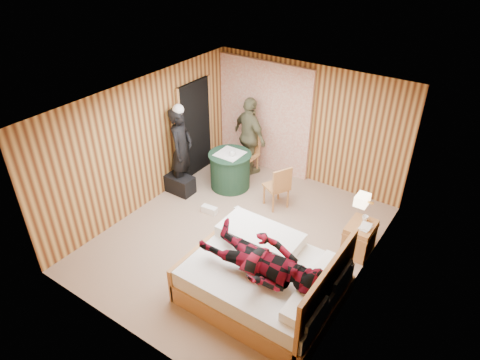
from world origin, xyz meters
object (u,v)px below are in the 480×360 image
Objects in this scene: chair_near at (279,185)px; man_on_bed at (261,254)px; woman_standing at (181,150)px; round_table at (230,170)px; man_at_table at (250,136)px; duffel_bag at (179,184)px; wall_lamp at (362,200)px; bed at (266,279)px; nightstand at (359,238)px; chair_far at (249,151)px.

chair_near is 2.58m from man_on_bed.
round_table is at bearing -69.16° from woman_standing.
man_at_table reaches higher than chair_near.
duffel_bag is at bearing 162.52° from woman_standing.
round_table is (-3.02, 0.85, -0.91)m from wall_lamp.
wall_lamp is 0.15× the size of woman_standing.
bed is 2.31m from chair_near.
nightstand is (0.76, 1.74, -0.04)m from bed.
man_on_bed is at bearing -53.44° from chair_far.
chair_far is at bearing 89.90° from round_table.
woman_standing is (-3.77, 0.25, -0.41)m from wall_lamp.
bed reaches higher than nightstand.
chair_far is 0.53× the size of man_on_bed.
duffel_bag is (-3.77, 0.09, -1.12)m from wall_lamp.
man_at_table is (0.00, 0.73, 0.47)m from round_table.
bed is at bearing -113.67° from nightstand.
duffel_bag is 0.73m from woman_standing.
round_table reaches higher than duffel_bag.
man_on_bed reaches higher than chair_far.
round_table is at bearing 110.94° from man_at_table.
round_table is 1.09m from duffel_bag.
round_table is 1.23m from chair_near.
nightstand is 3.25m from man_at_table.
nightstand is at bearing -105.31° from woman_standing.
chair_near is (-0.99, 2.08, 0.19)m from bed.
chair_near is at bearing -32.74° from chair_far.
nightstand is at bearing 179.12° from man_at_table.
round_table is (-2.97, 0.46, 0.10)m from nightstand.
wall_lamp is 3.80m from woman_standing.
duffel_bag is at bearing -134.81° from round_table.
woman_standing is at bearing -48.85° from chair_near.
man_at_table is at bearing 152.35° from wall_lamp.
round_table is at bearing -67.94° from chair_near.
man_at_table is at bearing 63.24° from duffel_bag.
round_table is 0.96× the size of chair_near.
chair_near is 2.06m from woman_standing.
wall_lamp is 1.08m from nightstand.
man_at_table is (-3.02, 1.58, -0.44)m from wall_lamp.
wall_lamp reaches higher than nightstand.
man_on_bed is at bearing -116.11° from wall_lamp.
man_on_bed reaches higher than chair_near.
bed is 1.26× the size of man_at_table.
man_at_table reaches higher than chair_far.
nightstand is 0.63× the size of chair_far.
wall_lamp is at bearing 95.20° from chair_near.
duffel_bag is at bearing 150.99° from man_on_bed.
man_on_bed is (2.24, -2.42, 0.63)m from round_table.
duffel_bag is (-1.97, -0.65, -0.34)m from chair_near.
chair_far is 1.02× the size of chair_near.
chair_far is (-2.97, 1.15, 0.24)m from nightstand.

